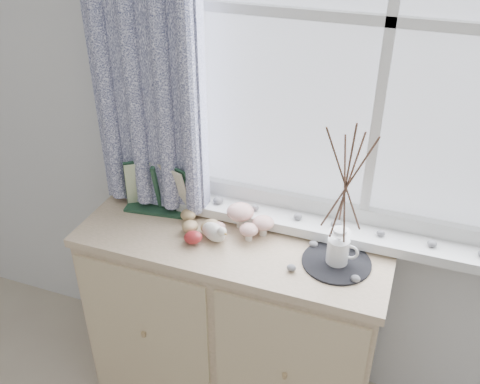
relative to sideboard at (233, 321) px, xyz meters
The scene contains 8 objects.
sideboard is the anchor object (origin of this frame).
botanical_book 0.64m from the sideboard, 169.98° to the left, with size 0.33×0.13×0.23m, color #1C3A27, non-canonical shape.
toadstool_cluster 0.49m from the sideboard, 66.02° to the left, with size 0.23×0.16×0.10m.
wooden_eggs 0.48m from the sideboard, behind, with size 0.17×0.18×0.08m.
songbird_figurine 0.47m from the sideboard, 162.80° to the right, with size 0.15×0.07×0.08m, color white, non-canonical shape.
crocheted_doily 0.59m from the sideboard, ahead, with size 0.25×0.25×0.01m, color black.
twig_pitcher 0.86m from the sideboard, ahead, with size 0.22×0.22×0.59m.
sideboard_pebbles 0.56m from the sideboard, ahead, with size 0.25×0.19×0.02m.
Camera 1 is at (0.44, 0.24, 2.07)m, focal length 40.00 mm.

